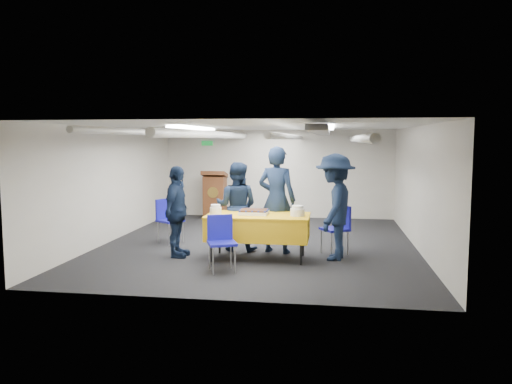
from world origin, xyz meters
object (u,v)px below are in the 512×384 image
at_px(podium, 215,195).
at_px(chair_right, 339,224).
at_px(sailor_d, 335,207).
at_px(serving_table, 258,227).
at_px(sailor_b, 237,206).
at_px(sailor_a, 277,200).
at_px(sailor_c, 177,212).
at_px(chair_near, 221,237).
at_px(sheet_cake, 254,212).
at_px(chair_left, 168,216).

distance_m(podium, chair_right, 4.82).
xyz_separation_m(chair_right, sailor_d, (-0.08, -0.43, 0.38)).
relative_size(serving_table, sailor_b, 1.07).
xyz_separation_m(sailor_a, sailor_c, (-1.68, -0.61, -0.17)).
relative_size(podium, sailor_a, 0.65).
distance_m(sailor_a, sailor_c, 1.80).
distance_m(podium, sailor_d, 5.11).
distance_m(podium, chair_near, 5.26).
bearing_deg(sailor_d, sailor_b, -93.25).
relative_size(sailor_b, sailor_d, 0.90).
height_order(podium, chair_near, podium).
distance_m(serving_table, chair_near, 0.96).
distance_m(serving_table, sailor_a, 0.73).
xyz_separation_m(serving_table, chair_near, (-0.46, -0.84, -0.03)).
bearing_deg(chair_near, sailor_c, 140.88).
xyz_separation_m(sheet_cake, podium, (-1.69, 4.25, -0.20)).
relative_size(podium, chair_left, 1.44).
height_order(chair_near, sailor_b, sailor_b).
bearing_deg(serving_table, chair_left, 151.24).
xyz_separation_m(sheet_cake, chair_near, (-0.39, -0.85, -0.28)).
bearing_deg(chair_near, sailor_b, 91.20).
bearing_deg(chair_right, chair_left, 171.87).
height_order(serving_table, chair_near, chair_near).
xyz_separation_m(chair_near, sailor_a, (0.72, 1.39, 0.43)).
bearing_deg(sailor_d, serving_table, -71.54).
distance_m(sailor_a, sailor_b, 0.77).
xyz_separation_m(serving_table, sheet_cake, (-0.08, 0.01, 0.25)).
bearing_deg(serving_table, sailor_b, 128.59).
xyz_separation_m(serving_table, chair_right, (1.38, 0.61, -0.03)).
height_order(serving_table, sailor_a, sailor_a).
relative_size(serving_table, chair_left, 2.01).
bearing_deg(chair_near, chair_left, 128.23).
distance_m(chair_left, sailor_c, 1.30).
bearing_deg(sailor_c, chair_left, 26.86).
relative_size(chair_right, sailor_a, 0.45).
bearing_deg(podium, chair_near, -75.71).
bearing_deg(sailor_d, chair_near, -49.33).
distance_m(serving_table, chair_right, 1.50).
relative_size(sheet_cake, podium, 0.40).
bearing_deg(chair_near, serving_table, 61.08).
distance_m(chair_right, sailor_d, 0.58).
bearing_deg(sailor_c, chair_right, -75.71).
bearing_deg(sailor_a, sailor_d, 174.69).
relative_size(sailor_a, sailor_c, 1.21).
bearing_deg(podium, sailor_b, -70.79).
height_order(chair_left, sailor_c, sailor_c).
bearing_deg(chair_left, sheet_cake, -29.45).
xyz_separation_m(serving_table, sailor_d, (1.29, 0.18, 0.35)).
relative_size(chair_left, sailor_c, 0.55).
xyz_separation_m(sailor_c, sailor_d, (2.72, 0.24, 0.11)).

